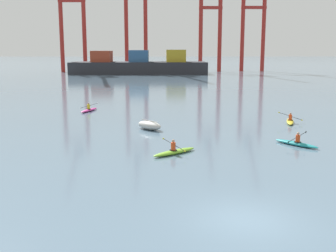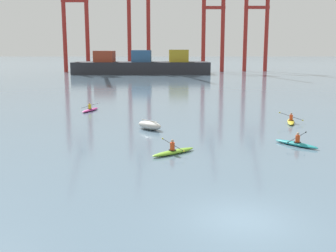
{
  "view_description": "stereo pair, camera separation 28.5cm",
  "coord_description": "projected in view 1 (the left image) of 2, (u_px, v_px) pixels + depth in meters",
  "views": [
    {
      "loc": [
        -3.3,
        -15.11,
        6.53
      ],
      "look_at": [
        -2.74,
        16.97,
        0.6
      ],
      "focal_mm": 44.17,
      "sensor_mm": 36.0,
      "label": 1
    },
    {
      "loc": [
        -3.01,
        -15.11,
        6.53
      ],
      "look_at": [
        -2.74,
        16.97,
        0.6
      ],
      "focal_mm": 44.17,
      "sensor_mm": 36.0,
      "label": 2
    }
  ],
  "objects": [
    {
      "name": "kayak_yellow",
      "position": [
        290.0,
        121.0,
        37.46
      ],
      "size": [
        2.14,
        3.43,
        0.99
      ],
      "color": "yellow",
      "rests_on": "ground"
    },
    {
      "name": "container_barge",
      "position": [
        139.0,
        65.0,
        113.68
      ],
      "size": [
        36.93,
        10.97,
        6.57
      ],
      "color": "#28282D",
      "rests_on": "ground"
    },
    {
      "name": "kayak_teal",
      "position": [
        296.0,
        143.0,
        28.57
      ],
      "size": [
        2.58,
        3.04,
        0.95
      ],
      "color": "teal",
      "rests_on": "ground"
    },
    {
      "name": "kayak_lime",
      "position": [
        174.0,
        151.0,
        26.25
      ],
      "size": [
        3.01,
        2.62,
        0.95
      ],
      "color": "#7ABC2D",
      "rests_on": "ground"
    },
    {
      "name": "gantry_crane_west_mid",
      "position": [
        136.0,
        10.0,
        124.99
      ],
      "size": [
        7.09,
        17.33,
        35.91
      ],
      "color": "maroon",
      "rests_on": "ground"
    },
    {
      "name": "kayak_magenta",
      "position": [
        89.0,
        110.0,
        44.49
      ],
      "size": [
        2.12,
        3.42,
        0.99
      ],
      "color": "#C13384",
      "rests_on": "ground"
    },
    {
      "name": "capsized_dinghy",
      "position": [
        149.0,
        125.0,
        34.3
      ],
      "size": [
        2.56,
        2.67,
        0.76
      ],
      "color": "beige",
      "rests_on": "ground"
    },
    {
      "name": "gantry_crane_west",
      "position": [
        71.0,
        13.0,
        119.41
      ],
      "size": [
        7.88,
        21.2,
        33.32
      ],
      "color": "maroon",
      "rests_on": "ground"
    },
    {
      "name": "gantry_crane_east_mid",
      "position": [
        211.0,
        20.0,
        122.51
      ],
      "size": [
        6.94,
        16.95,
        29.86
      ],
      "color": "maroon",
      "rests_on": "ground"
    },
    {
      "name": "gantry_crane_east",
      "position": [
        254.0,
        18.0,
        124.0
      ],
      "size": [
        7.6,
        19.13,
        33.9
      ],
      "color": "maroon",
      "rests_on": "ground"
    },
    {
      "name": "ground_plane",
      "position": [
        246.0,
        220.0,
        16.09
      ],
      "size": [
        800.0,
        800.0,
        0.0
      ],
      "primitive_type": "plane",
      "color": "slate"
    }
  ]
}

